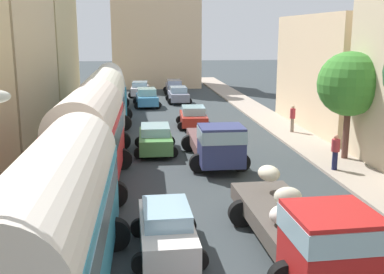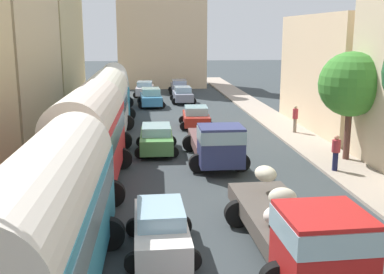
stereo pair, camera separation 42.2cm
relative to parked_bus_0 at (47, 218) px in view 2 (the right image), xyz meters
The scene contains 23 objects.
ground_plane 21.13m from the parked_bus_0, 77.35° to the left, with size 154.00×154.00×0.00m, color #343B3E.
sidewalk_left 20.78m from the parked_bus_0, 97.37° to the left, with size 2.50×70.00×0.14m, color #B3AE96.
sidewalk_right 23.78m from the parked_bus_0, 59.97° to the left, with size 2.50×70.00×0.14m, color #A59687.
building_left_2 21.45m from the parked_bus_0, 106.27° to the left, with size 4.52×12.89×10.32m.
building_left_3 35.36m from the parked_bus_0, 100.33° to the left, with size 5.30×14.28×11.48m.
building_right_2 25.18m from the parked_bus_0, 51.93° to the left, with size 4.80×11.74×7.55m.
distant_church 46.67m from the parked_bus_0, 84.32° to the left, with size 10.10×6.44×18.75m.
parked_bus_0 is the anchor object (origin of this frame).
parked_bus_1 9.00m from the parked_bus_0, 90.00° to the left, with size 3.44×8.21×4.23m.
parked_bus_2 18.00m from the parked_bus_0, 90.00° to the left, with size 3.36×8.60×4.10m.
parked_bus_3 27.00m from the parked_bus_0, 90.00° to the left, with size 3.45×9.72×3.84m.
cargo_truck_0 6.64m from the parked_bus_0, ahead, with size 3.03×7.43×2.30m.
cargo_truck_1 13.07m from the parked_bus_0, 63.46° to the left, with size 2.94×6.89×2.27m.
car_0 22.03m from the parked_bus_0, 74.44° to the left, with size 2.43×3.72×1.45m.
car_1 33.24m from the parked_bus_0, 79.68° to the left, with size 2.27×3.84×1.50m.
car_2 39.71m from the parked_bus_0, 81.14° to the left, with size 2.28×4.42×1.48m.
car_3 3.96m from the parked_bus_0, 41.99° to the left, with size 2.17×3.91×1.47m.
car_4 14.89m from the parked_bus_0, 78.44° to the left, with size 2.38×4.14×1.50m.
car_5 30.90m from the parked_bus_0, 84.46° to the left, with size 2.44×4.16×1.62m.
car_6 37.54m from the parked_bus_0, 86.20° to the left, with size 2.41×4.00×1.52m.
pedestrian_0 21.79m from the parked_bus_0, 56.72° to the left, with size 0.44×0.44×1.86m.
pedestrian_1 14.80m from the parked_bus_0, 41.08° to the left, with size 0.54×0.54×1.82m.
roadside_tree_2 17.16m from the parked_bus_0, 42.92° to the left, with size 3.20×3.20×5.54m.
Camera 2 is at (-2.29, -4.19, 6.48)m, focal length 44.25 mm.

